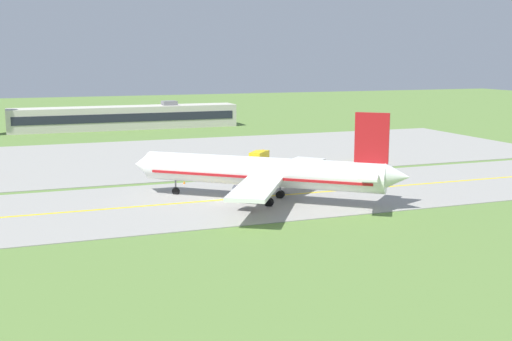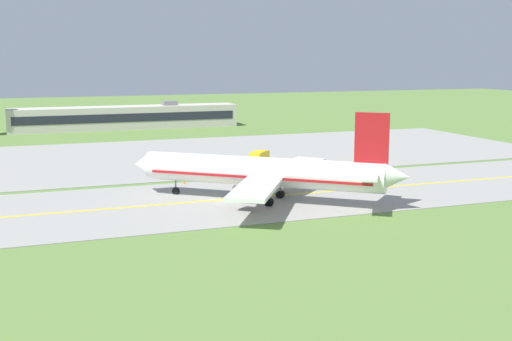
# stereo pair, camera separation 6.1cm
# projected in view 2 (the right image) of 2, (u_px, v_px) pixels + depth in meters

# --- Properties ---
(ground_plane) EXTENTS (500.00, 500.00, 0.00)m
(ground_plane) POSITION_uv_depth(u_px,v_px,m) (222.00, 201.00, 89.19)
(ground_plane) COLOR olive
(taxiway_strip) EXTENTS (240.00, 28.00, 0.10)m
(taxiway_strip) POSITION_uv_depth(u_px,v_px,m) (222.00, 200.00, 89.18)
(taxiway_strip) COLOR #9E9B93
(taxiway_strip) RESTS_ON ground
(apron_pad) EXTENTS (140.00, 52.00, 0.10)m
(apron_pad) POSITION_uv_depth(u_px,v_px,m) (208.00, 154.00, 131.39)
(apron_pad) COLOR #9E9B93
(apron_pad) RESTS_ON ground
(taxiway_centreline) EXTENTS (220.00, 0.60, 0.01)m
(taxiway_centreline) POSITION_uv_depth(u_px,v_px,m) (222.00, 200.00, 89.17)
(taxiway_centreline) COLOR yellow
(taxiway_centreline) RESTS_ON taxiway_strip
(airplane_lead) EXTENTS (33.16, 29.40, 12.70)m
(airplane_lead) POSITION_uv_depth(u_px,v_px,m) (264.00, 172.00, 87.86)
(airplane_lead) COLOR white
(airplane_lead) RESTS_ON ground
(service_truck_baggage) EXTENTS (4.10, 6.33, 2.60)m
(service_truck_baggage) POSITION_uv_depth(u_px,v_px,m) (368.00, 155.00, 120.89)
(service_truck_baggage) COLOR yellow
(service_truck_baggage) RESTS_ON ground
(service_truck_fuel) EXTENTS (5.37, 5.95, 2.60)m
(service_truck_fuel) POSITION_uv_depth(u_px,v_px,m) (259.00, 157.00, 118.33)
(service_truck_fuel) COLOR yellow
(service_truck_fuel) RESTS_ON ground
(terminal_building) EXTENTS (61.94, 8.51, 7.46)m
(terminal_building) POSITION_uv_depth(u_px,v_px,m) (126.00, 118.00, 177.53)
(terminal_building) COLOR beige
(terminal_building) RESTS_ON ground
(traffic_cone_near_edge) EXTENTS (0.44, 0.44, 0.60)m
(traffic_cone_near_edge) POSITION_uv_depth(u_px,v_px,m) (184.00, 182.00, 100.46)
(traffic_cone_near_edge) COLOR orange
(traffic_cone_near_edge) RESTS_ON ground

